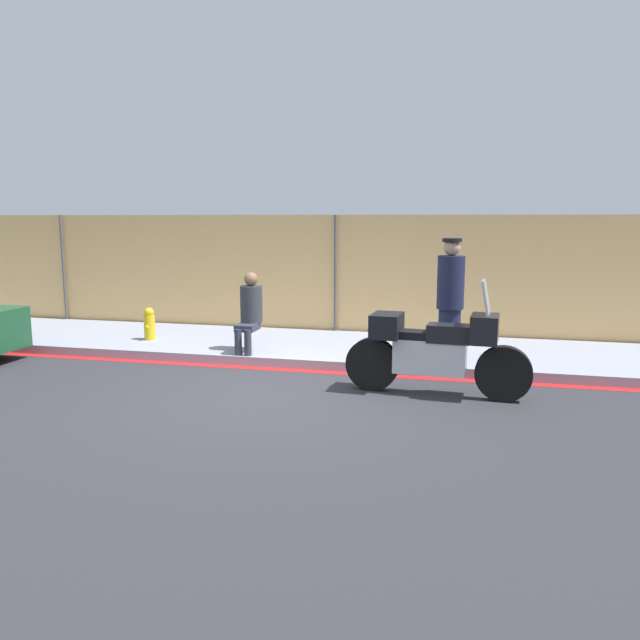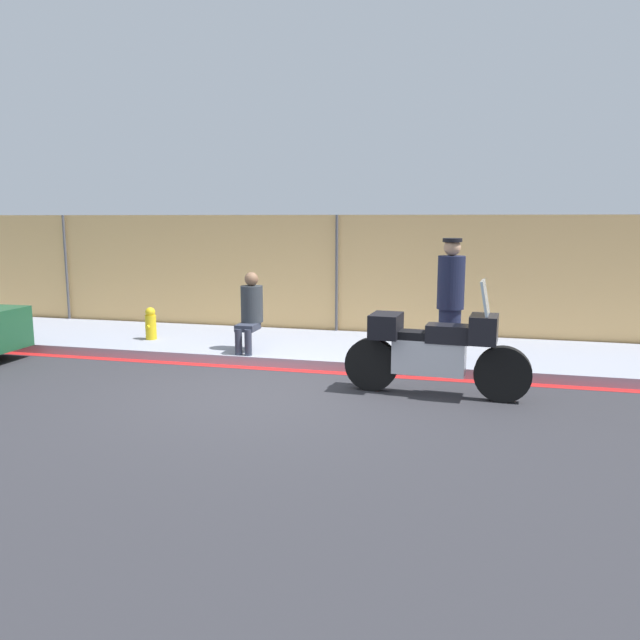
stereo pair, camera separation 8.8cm
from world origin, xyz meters
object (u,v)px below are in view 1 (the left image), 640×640
object	(u,v)px
motorcycle	(435,349)
fire_hydrant	(149,324)
officer_standing	(450,299)
person_seated_on_curb	(250,308)

from	to	relation	value
motorcycle	fire_hydrant	xyz separation A→B (m)	(-4.87, 1.79, -0.17)
motorcycle	officer_standing	distance (m)	1.48
motorcycle	officer_standing	bearing A→B (deg)	89.24
officer_standing	fire_hydrant	distance (m)	5.06
person_seated_on_curb	fire_hydrant	bearing A→B (deg)	167.08
officer_standing	person_seated_on_curb	xyz separation A→B (m)	(-3.02, -0.07, -0.23)
person_seated_on_curb	officer_standing	bearing A→B (deg)	1.28
officer_standing	person_seated_on_curb	world-z (taller)	officer_standing
fire_hydrant	officer_standing	bearing A→B (deg)	-4.42
fire_hydrant	motorcycle	bearing A→B (deg)	-20.18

